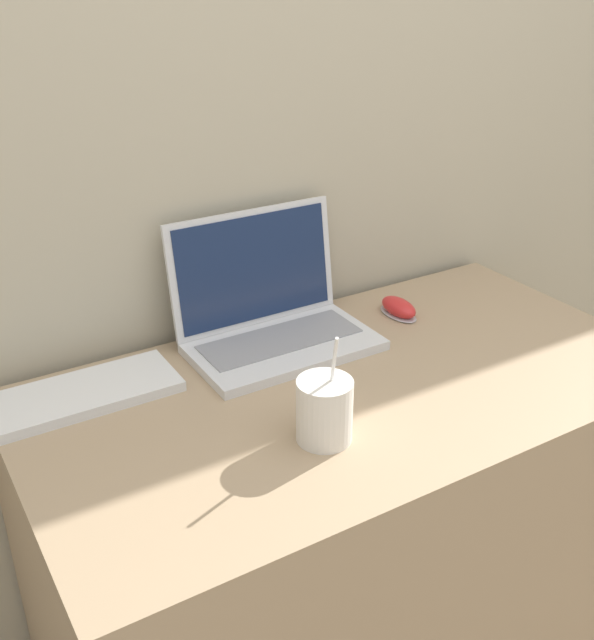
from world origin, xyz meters
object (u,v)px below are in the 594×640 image
(laptop, at_px, (272,315))
(drink_cup, at_px, (324,409))
(external_keyboard, at_px, (72,397))
(computer_mouse, at_px, (399,308))

(laptop, bearing_deg, drink_cup, -105.65)
(laptop, relative_size, external_keyboard, 0.98)
(laptop, xyz_separation_m, external_keyboard, (-0.43, -0.02, -0.05))
(drink_cup, distance_m, computer_mouse, 0.51)
(laptop, relative_size, computer_mouse, 3.51)
(drink_cup, bearing_deg, external_keyboard, 134.55)
(laptop, xyz_separation_m, computer_mouse, (0.31, -0.04, -0.05))
(laptop, height_order, drink_cup, laptop)
(drink_cup, bearing_deg, laptop, 74.35)
(laptop, distance_m, external_keyboard, 0.43)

